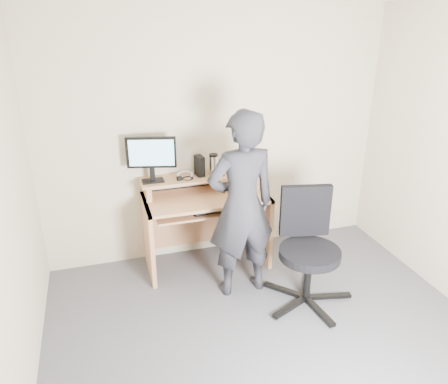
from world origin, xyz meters
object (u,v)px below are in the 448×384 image
office_chair (308,244)px  person (242,206)px  desk (204,212)px  monitor (151,155)px

office_chair → person: 0.66m
desk → monitor: size_ratio=2.63×
desk → person: bearing=-72.7°
desk → person: 0.70m
monitor → person: (0.67, -0.65, -0.32)m
office_chair → person: bearing=163.3°
office_chair → monitor: bearing=153.7°
monitor → person: size_ratio=0.27×
monitor → office_chair: size_ratio=0.46×
monitor → office_chair: bearing=-24.3°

